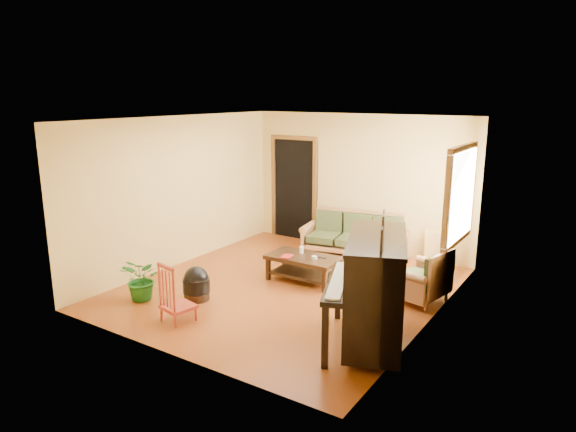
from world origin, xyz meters
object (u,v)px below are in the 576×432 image
Objects in this scene: red_chair at (178,292)px; potted_plant at (143,279)px; sofa at (354,235)px; coffee_table at (304,269)px; piano at (375,292)px; footstool at (196,287)px; armchair at (421,274)px; ceramic_crock at (449,262)px.

red_chair is 1.26× the size of potted_plant.
sofa is 1.65m from coffee_table.
potted_plant is (-3.40, -0.57, -0.35)m from piano.
piano is 2.80m from footstool.
red_chair is at bearing -122.54° from armchair.
sofa is at bearing -173.84° from ceramic_crock.
footstool is (-2.76, -0.13, -0.49)m from piano.
potted_plant is (-0.64, -0.44, 0.14)m from footstool.
sofa is 3.96m from potted_plant.
sofa reaches higher than coffee_table.
sofa is at bearing 65.14° from potted_plant.
ceramic_crock is (2.74, 3.33, -0.05)m from footstool.
armchair reaches higher than footstool.
sofa is 7.04× the size of ceramic_crock.
footstool is 0.61× the size of potted_plant.
red_chair reaches higher than potted_plant.
potted_plant is at bearing -145.41° from footstool.
piano reaches higher than footstool.
piano is at bearing -37.00° from coffee_table.
coffee_table is 2.58m from ceramic_crock.
coffee_table is 2.34m from piano.
coffee_table is 4.30× the size of ceramic_crock.
red_chair is at bearing -13.64° from potted_plant.
armchair is at bearing 55.98° from red_chair.
piano reaches higher than red_chair.
armchair is (1.84, 0.26, 0.19)m from coffee_table.
piano is 2.37× the size of potted_plant.
piano reaches higher than potted_plant.
footstool is 4.32m from ceramic_crock.
potted_plant is at bearing 168.17° from piano.
red_chair is 0.97m from potted_plant.
footstool is (-0.92, -1.51, -0.02)m from coffee_table.
armchair is at bearing 8.15° from coffee_table.
potted_plant is at bearing -124.97° from sofa.
ceramic_crock is at bearing 44.98° from coffee_table.
footstool is (-1.02, -3.15, -0.22)m from sofa.
piano reaches higher than ceramic_crock.
ceramic_crock is (-0.02, 1.56, -0.27)m from armchair.
potted_plant is (-0.94, 0.23, -0.08)m from red_chair.
sofa reaches higher than potted_plant.
coffee_table is 2.28m from red_chair.
potted_plant is (-1.66, -3.59, -0.08)m from sofa.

